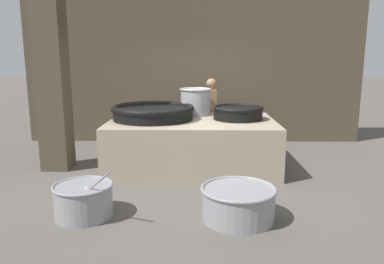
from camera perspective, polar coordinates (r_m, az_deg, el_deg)
ground_plane at (r=6.91m, az=0.00°, el=-5.33°), size 60.00×60.00×0.00m
back_wall at (r=8.86m, az=0.22°, el=12.99°), size 7.81×0.24×4.47m
support_pillar at (r=7.00m, az=-20.85°, el=12.66°), size 0.48×0.48×4.47m
hearth_platform at (r=6.80m, az=0.00°, el=-1.81°), size 2.96×1.87×0.87m
giant_wok_near at (r=6.81m, az=-5.95°, el=3.08°), size 1.50×1.50×0.26m
giant_wok_far at (r=6.84m, az=7.00°, el=3.03°), size 0.92×0.92×0.24m
stock_pot at (r=7.28m, az=0.55°, el=4.73°), size 0.62×0.62×0.52m
cook at (r=7.90m, az=2.86°, el=3.01°), size 0.39×0.59×1.55m
prep_bowl_vegetables at (r=4.98m, az=-16.19°, el=-9.75°), size 0.83×0.79×0.72m
prep_bowl_meat at (r=4.76m, az=7.06°, el=-10.48°), size 0.95×0.95×0.42m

